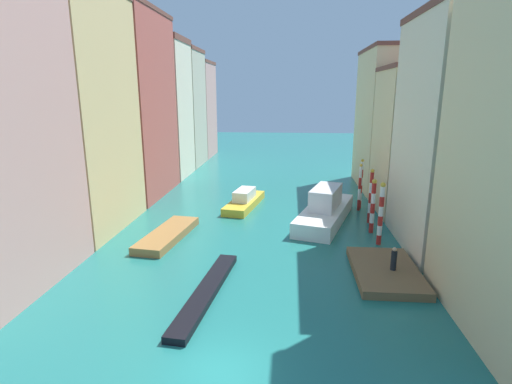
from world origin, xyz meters
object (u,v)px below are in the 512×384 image
(motorboat_1, at_px, (168,235))
(mooring_pole_2, at_px, (371,196))
(gondola_black, at_px, (207,291))
(mooring_pole_3, at_px, (360,187))
(mooring_pole_1, at_px, (373,205))
(motorboat_0, at_px, (244,201))
(vaporetto_white, at_px, (325,210))
(mooring_pole_0, at_px, (381,213))
(mooring_pole_4, at_px, (361,183))
(person_on_dock, at_px, (394,259))
(waterfront_dock, at_px, (385,271))

(motorboat_1, bearing_deg, mooring_pole_2, 17.95)
(gondola_black, bearing_deg, mooring_pole_3, 57.41)
(mooring_pole_1, height_order, motorboat_0, mooring_pole_1)
(vaporetto_white, bearing_deg, mooring_pole_0, -55.70)
(mooring_pole_0, xyz_separation_m, vaporetto_white, (-3.64, 5.34, -1.40))
(mooring_pole_0, xyz_separation_m, mooring_pole_3, (-0.07, 9.04, -0.12))
(mooring_pole_1, bearing_deg, gondola_black, -134.82)
(mooring_pole_4, bearing_deg, mooring_pole_2, -89.04)
(mooring_pole_0, height_order, gondola_black, mooring_pole_0)
(person_on_dock, relative_size, mooring_pole_3, 0.32)
(person_on_dock, height_order, mooring_pole_4, mooring_pole_4)
(waterfront_dock, height_order, mooring_pole_0, mooring_pole_0)
(person_on_dock, xyz_separation_m, mooring_pole_0, (0.31, 5.64, 1.29))
(motorboat_0, bearing_deg, mooring_pole_4, 1.85)
(mooring_pole_1, xyz_separation_m, mooring_pole_2, (0.31, 2.61, 0.17))
(person_on_dock, distance_m, motorboat_0, 18.73)
(gondola_black, xyz_separation_m, motorboat_0, (0.10, 18.29, 0.43))
(mooring_pole_2, xyz_separation_m, motorboat_1, (-16.70, -5.41, -2.18))
(mooring_pole_0, height_order, vaporetto_white, mooring_pole_0)
(waterfront_dock, distance_m, gondola_black, 11.36)
(mooring_pole_2, distance_m, motorboat_1, 17.69)
(mooring_pole_0, relative_size, mooring_pole_3, 1.05)
(mooring_pole_1, bearing_deg, mooring_pole_3, 90.06)
(person_on_dock, height_order, motorboat_0, person_on_dock)
(mooring_pole_4, relative_size, motorboat_1, 0.62)
(mooring_pole_4, height_order, motorboat_1, mooring_pole_4)
(mooring_pole_4, xyz_separation_m, gondola_black, (-11.67, -18.66, -2.34))
(mooring_pole_2, height_order, mooring_pole_3, mooring_pole_2)
(mooring_pole_3, bearing_deg, mooring_pole_0, -89.54)
(mooring_pole_2, bearing_deg, mooring_pole_0, -92.67)
(mooring_pole_0, relative_size, mooring_pole_4, 0.97)
(mooring_pole_4, xyz_separation_m, vaporetto_white, (-3.81, -4.48, -1.46))
(mooring_pole_1, bearing_deg, person_on_dock, -91.71)
(mooring_pole_3, distance_m, motorboat_0, 11.47)
(mooring_pole_3, xyz_separation_m, motorboat_1, (-16.38, -9.18, -2.06))
(motorboat_0, bearing_deg, vaporetto_white, -27.89)
(person_on_dock, distance_m, motorboat_1, 17.07)
(mooring_pole_2, height_order, vaporetto_white, mooring_pole_2)
(mooring_pole_1, bearing_deg, mooring_pole_4, 88.11)
(mooring_pole_4, bearing_deg, motorboat_1, -149.08)
(motorboat_0, distance_m, motorboat_1, 10.83)
(waterfront_dock, bearing_deg, gondola_black, -162.11)
(motorboat_1, bearing_deg, vaporetto_white, 23.13)
(mooring_pole_0, distance_m, mooring_pole_2, 5.28)
(person_on_dock, distance_m, mooring_pole_2, 11.01)
(mooring_pole_0, height_order, mooring_pole_4, mooring_pole_4)
(mooring_pole_4, bearing_deg, mooring_pole_0, -90.99)
(person_on_dock, xyz_separation_m, mooring_pole_4, (0.48, 15.46, 1.35))
(mooring_pole_3, bearing_deg, mooring_pole_1, -89.94)
(motorboat_0, xyz_separation_m, motorboat_1, (-5.05, -9.58, -0.32))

